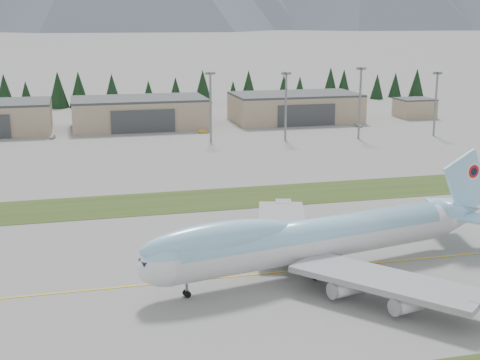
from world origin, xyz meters
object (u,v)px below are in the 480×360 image
object	(u,v)px
boeing_747_freighter	(315,238)
service_vehicle_c	(358,127)
service_vehicle_a	(52,139)
service_vehicle_b	(203,133)
hangar_right	(295,107)
hangar_center	(139,112)

from	to	relation	value
boeing_747_freighter	service_vehicle_c	xyz separation A→B (m)	(66.11, 131.98, -5.68)
boeing_747_freighter	service_vehicle_c	size ratio (longest dim) A/B	17.63
service_vehicle_a	service_vehicle_b	world-z (taller)	service_vehicle_a
boeing_747_freighter	hangar_right	distance (m)	158.86
service_vehicle_a	service_vehicle_c	size ratio (longest dim) A/B	1.07
hangar_center	service_vehicle_b	world-z (taller)	hangar_center
service_vehicle_b	service_vehicle_c	size ratio (longest dim) A/B	0.98
boeing_747_freighter	hangar_center	distance (m)	151.80
boeing_747_freighter	service_vehicle_a	bearing A→B (deg)	95.83
hangar_center	service_vehicle_c	size ratio (longest dim) A/B	12.88
service_vehicle_b	service_vehicle_c	xyz separation A→B (m)	(57.77, -0.91, 0.00)
boeing_747_freighter	service_vehicle_a	distance (m)	140.97
boeing_747_freighter	hangar_right	bearing A→B (deg)	60.62
boeing_747_freighter	service_vehicle_a	xyz separation A→B (m)	(-42.41, 134.32, -5.68)
hangar_right	boeing_747_freighter	bearing A→B (deg)	-107.69
hangar_center	hangar_right	size ratio (longest dim) A/B	1.00
boeing_747_freighter	service_vehicle_a	size ratio (longest dim) A/B	16.51
hangar_center	service_vehicle_b	size ratio (longest dim) A/B	13.10
hangar_right	service_vehicle_b	distance (m)	44.31
boeing_747_freighter	service_vehicle_b	world-z (taller)	boeing_747_freighter
hangar_right	service_vehicle_b	world-z (taller)	hangar_right
service_vehicle_a	hangar_center	bearing A→B (deg)	43.28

